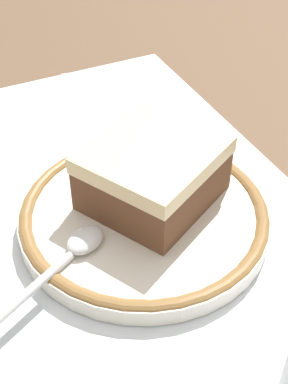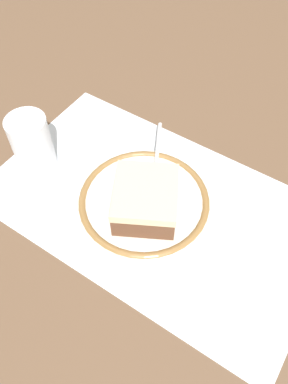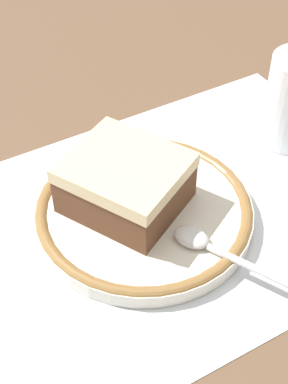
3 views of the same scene
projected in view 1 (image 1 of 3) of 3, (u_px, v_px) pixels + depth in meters
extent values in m
plane|color=brown|center=(129.00, 219.00, 0.46)|extent=(2.40, 2.40, 0.00)
cube|color=silver|center=(129.00, 219.00, 0.46)|extent=(0.51, 0.31, 0.00)
cylinder|color=silver|center=(144.00, 217.00, 0.45)|extent=(0.20, 0.20, 0.01)
torus|color=olive|center=(144.00, 214.00, 0.44)|extent=(0.20, 0.20, 0.01)
cube|color=brown|center=(153.00, 180.00, 0.44)|extent=(0.13, 0.13, 0.04)
cube|color=beige|center=(153.00, 155.00, 0.43)|extent=(0.13, 0.13, 0.01)
ellipsoid|color=silver|center=(85.00, 240.00, 0.41)|extent=(0.04, 0.04, 0.01)
cylinder|color=silver|center=(26.00, 295.00, 0.37)|extent=(0.05, 0.08, 0.01)
cube|color=white|center=(116.00, 97.00, 0.60)|extent=(0.15, 0.12, 0.00)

